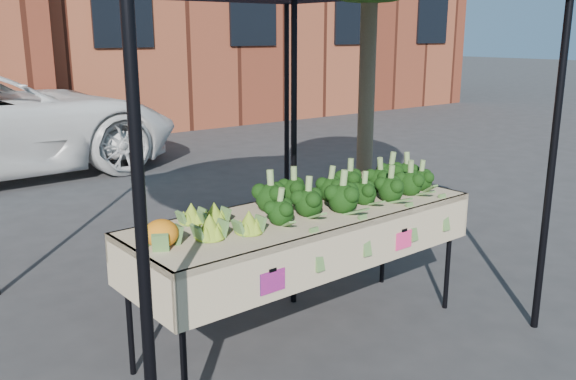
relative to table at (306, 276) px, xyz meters
name	(u,v)px	position (x,y,z in m)	size (l,w,h in m)	color
ground	(290,337)	(-0.08, 0.06, -0.45)	(90.00, 90.00, 0.00)	#2C2C2E
table	(306,276)	(0.00, 0.00, 0.00)	(2.43, 0.88, 0.90)	beige
canopy	(247,129)	(-0.06, 0.59, 0.92)	(3.16, 3.16, 2.74)	black
broccoli_heap	(349,184)	(0.39, 0.03, 0.57)	(1.58, 0.55, 0.24)	black
romanesco_cluster	(215,214)	(-0.66, 0.04, 0.54)	(0.41, 0.55, 0.18)	#93BB27
cauliflower_pair	(161,232)	(-1.05, -0.05, 0.53)	(0.18, 0.18, 0.17)	orange
street_tree	(368,38)	(1.24, 0.74, 1.53)	(2.01, 2.01, 3.95)	#1E4C14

